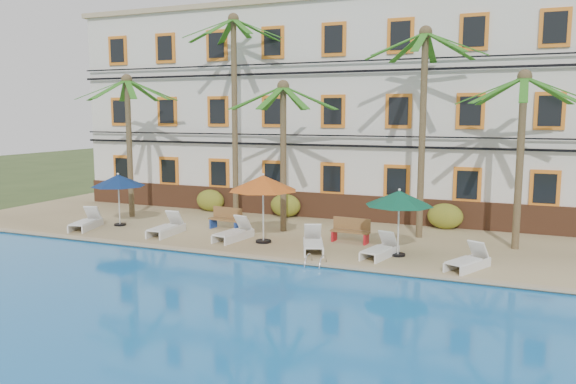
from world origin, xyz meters
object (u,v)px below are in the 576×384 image
at_px(palm_d, 423,103).
at_px(umbrella_green, 399,199).
at_px(umbrella_red, 263,183).
at_px(lounger_c, 234,232).
at_px(umbrella_blue, 118,181).
at_px(lounger_a, 86,222).
at_px(palm_e, 522,132).
at_px(bench_right, 351,230).
at_px(lounger_e, 380,249).
at_px(lounger_b, 167,227).
at_px(palm_b, 234,90).
at_px(palm_c, 283,132).
at_px(palm_a, 128,124).
at_px(bench_left, 226,218).
at_px(pool_ladder, 316,265).
at_px(lounger_f, 468,261).
at_px(lounger_d, 313,243).

relative_size(palm_d, umbrella_green, 3.48).
height_order(umbrella_red, lounger_c, umbrella_red).
distance_m(umbrella_blue, lounger_a, 2.21).
bearing_deg(palm_e, bench_right, -167.70).
distance_m(umbrella_blue, lounger_e, 12.07).
relative_size(umbrella_green, lounger_b, 1.19).
relative_size(umbrella_green, lounger_e, 1.24).
bearing_deg(lounger_a, palm_b, 44.36).
distance_m(palm_b, lounger_e, 10.81).
bearing_deg(palm_c, palm_a, 177.92).
bearing_deg(bench_left, lounger_b, -132.20).
xyz_separation_m(palm_c, pool_ladder, (3.07, -4.55, -4.14)).
relative_size(palm_e, umbrella_red, 2.41).
distance_m(lounger_e, lounger_f, 2.96).
distance_m(bench_left, bench_right, 5.59).
bearing_deg(umbrella_red, palm_e, 16.24).
height_order(palm_e, umbrella_green, palm_e).
bearing_deg(palm_d, lounger_b, -160.18).
relative_size(palm_e, umbrella_blue, 2.76).
bearing_deg(lounger_e, palm_d, 79.11).
distance_m(palm_a, palm_d, 13.52).
bearing_deg(lounger_e, umbrella_red, 174.22).
xyz_separation_m(palm_a, bench_left, (5.62, -0.87, -3.95)).
distance_m(umbrella_red, umbrella_green, 5.18).
bearing_deg(palm_e, palm_a, -179.74).
bearing_deg(palm_c, palm_d, 10.11).
bearing_deg(bench_left, lounger_e, -16.52).
relative_size(palm_a, bench_right, 4.39).
bearing_deg(palm_d, bench_left, -168.81).
bearing_deg(palm_e, umbrella_blue, -172.84).
bearing_deg(palm_b, lounger_f, -24.52).
bearing_deg(palm_b, lounger_b, -101.53).
distance_m(lounger_e, pool_ladder, 2.52).
relative_size(palm_e, lounger_d, 3.14).
xyz_separation_m(palm_e, lounger_b, (-13.15, -2.85, -3.95)).
distance_m(umbrella_blue, umbrella_green, 12.44).
height_order(umbrella_green, pool_ladder, umbrella_green).
height_order(umbrella_blue, lounger_d, umbrella_blue).
bearing_deg(lounger_a, umbrella_red, 3.99).
height_order(umbrella_green, lounger_e, umbrella_green).
distance_m(palm_b, lounger_b, 7.18).
relative_size(palm_d, bench_left, 5.29).
relative_size(umbrella_blue, lounger_c, 1.17).
bearing_deg(lounger_b, palm_a, 144.58).
relative_size(umbrella_blue, lounger_b, 1.17).
bearing_deg(bench_right, palm_b, 156.68).
distance_m(palm_a, pool_ladder, 12.87).
distance_m(palm_b, bench_left, 6.06).
relative_size(palm_e, bench_right, 4.20).
distance_m(lounger_b, bench_left, 2.57).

